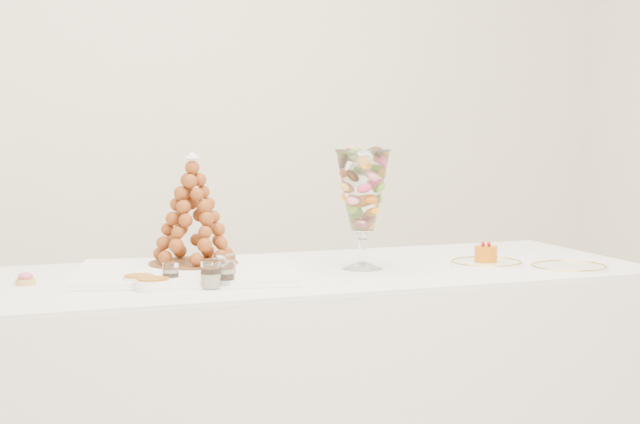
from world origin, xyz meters
name	(u,v)px	position (x,y,z in m)	size (l,w,h in m)	color
buffet_table	(312,396)	(0.10, 0.26, 0.39)	(2.08, 0.84, 0.79)	white
lace_tray	(186,272)	(-0.28, 0.29, 0.80)	(0.64, 0.48, 0.02)	white
macaron_vase	(363,192)	(0.26, 0.24, 1.03)	(0.17, 0.17, 0.37)	white
cake_plate	(486,263)	(0.66, 0.17, 0.79)	(0.23, 0.23, 0.01)	white
spare_plate	(569,268)	(0.86, 0.00, 0.79)	(0.24, 0.24, 0.01)	white
pink_tart	(26,279)	(-0.75, 0.29, 0.80)	(0.06, 0.06, 0.04)	tan
verrine_a	(171,273)	(-0.36, 0.15, 0.82)	(0.05, 0.05, 0.06)	white
verrine_b	(216,271)	(-0.23, 0.13, 0.82)	(0.05, 0.05, 0.07)	white
verrine_c	(226,267)	(-0.19, 0.16, 0.83)	(0.06, 0.06, 0.08)	white
verrine_d	(211,275)	(-0.27, 0.04, 0.83)	(0.06, 0.06, 0.08)	white
verrine_e	(225,274)	(-0.23, 0.05, 0.82)	(0.05, 0.05, 0.07)	white
ramekin_back	(139,281)	(-0.45, 0.15, 0.80)	(0.09, 0.09, 0.03)	white
ramekin_front	(153,285)	(-0.43, 0.07, 0.80)	(0.10, 0.10, 0.03)	white
croquembouche	(193,210)	(-0.24, 0.38, 0.97)	(0.28, 0.28, 0.34)	brown
mousse_cake	(486,254)	(0.66, 0.17, 0.82)	(0.07, 0.07, 0.06)	#C66309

